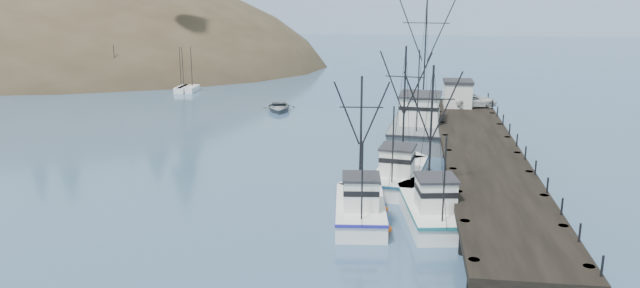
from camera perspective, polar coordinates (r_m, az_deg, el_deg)
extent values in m
plane|color=#324E70|center=(36.04, -5.54, -9.60)|extent=(400.00, 400.00, 0.00)
cube|color=black|center=(50.03, 14.64, -0.91)|extent=(6.00, 44.00, 0.50)
cylinder|color=black|center=(31.32, 13.79, -11.86)|extent=(0.56, 0.56, 2.00)
cylinder|color=black|center=(32.31, 23.20, -11.82)|extent=(0.56, 0.56, 2.00)
cylinder|color=black|center=(35.85, 13.03, -8.32)|extent=(0.56, 0.56, 2.00)
cylinder|color=black|center=(36.72, 21.22, -8.41)|extent=(0.56, 0.56, 2.00)
cylinder|color=black|center=(40.49, 12.45, -5.58)|extent=(0.56, 0.56, 2.00)
cylinder|color=black|center=(41.26, 19.69, -5.73)|extent=(0.56, 0.56, 2.00)
cylinder|color=black|center=(45.21, 11.99, -3.40)|extent=(0.56, 0.56, 2.00)
cylinder|color=black|center=(45.90, 18.49, -3.58)|extent=(0.56, 0.56, 2.00)
cylinder|color=black|center=(49.98, 11.62, -1.64)|extent=(0.56, 0.56, 2.00)
cylinder|color=black|center=(50.61, 17.50, -1.83)|extent=(0.56, 0.56, 2.00)
cylinder|color=black|center=(54.79, 11.32, -0.19)|extent=(0.56, 0.56, 2.00)
cylinder|color=black|center=(55.37, 16.69, -0.38)|extent=(0.56, 0.56, 2.00)
cylinder|color=black|center=(59.63, 11.06, 1.03)|extent=(0.56, 0.56, 2.00)
cylinder|color=black|center=(60.16, 16.01, 0.85)|extent=(0.56, 0.56, 2.00)
cylinder|color=black|center=(64.50, 10.85, 2.06)|extent=(0.56, 0.56, 2.00)
cylinder|color=black|center=(64.99, 15.43, 1.89)|extent=(0.56, 0.56, 2.00)
cylinder|color=black|center=(69.39, 10.66, 2.95)|extent=(0.56, 0.56, 2.00)
cylinder|color=black|center=(69.84, 14.93, 2.78)|extent=(0.56, 0.56, 2.00)
ellipsoid|color=#382D1E|center=(136.32, -27.14, 4.27)|extent=(132.00, 78.00, 51.00)
cube|color=beige|center=(100.08, -19.59, 6.13)|extent=(4.00, 5.00, 2.80)
cube|color=beige|center=(106.40, -21.50, 6.42)|extent=(4.00, 5.00, 2.80)
cube|color=beige|center=(103.71, -16.10, 6.67)|extent=(4.00, 5.00, 2.80)
cube|color=#9EB2C6|center=(202.47, 8.63, 10.30)|extent=(360.00, 40.00, 26.00)
cube|color=silver|center=(222.64, -4.61, 10.79)|extent=(180.00, 25.00, 18.00)
cube|color=white|center=(109.99, -19.36, 6.26)|extent=(1.00, 3.50, 0.90)
cylinder|color=black|center=(109.64, -19.48, 7.76)|extent=(0.08, 0.08, 6.00)
cube|color=white|center=(93.06, -18.09, 4.98)|extent=(1.00, 3.50, 0.90)
cylinder|color=black|center=(92.66, -18.23, 6.75)|extent=(0.08, 0.08, 6.00)
cube|color=white|center=(103.57, -15.98, 6.05)|extent=(1.00, 3.50, 0.90)
cylinder|color=black|center=(103.21, -16.09, 7.64)|extent=(0.08, 0.08, 6.00)
cube|color=white|center=(98.16, -10.56, 5.92)|extent=(1.00, 3.50, 0.90)
cylinder|color=black|center=(97.78, -10.64, 7.60)|extent=(0.08, 0.08, 6.00)
cube|color=white|center=(106.65, -21.87, 5.80)|extent=(1.00, 3.50, 0.90)
cylinder|color=black|center=(106.29, -22.02, 7.34)|extent=(0.08, 0.08, 6.00)
cube|color=white|center=(88.12, -11.57, 4.90)|extent=(1.00, 3.50, 0.90)
cylinder|color=black|center=(87.69, -11.66, 6.77)|extent=(0.08, 0.08, 6.00)
cube|color=white|center=(88.35, -12.33, 4.88)|extent=(1.00, 3.50, 0.90)
cylinder|color=black|center=(87.93, -12.43, 6.75)|extent=(0.08, 0.08, 6.00)
cube|color=white|center=(109.35, -19.61, 6.20)|extent=(1.00, 3.50, 0.90)
cylinder|color=black|center=(109.00, -19.74, 7.70)|extent=(0.08, 0.08, 6.00)
cube|color=white|center=(88.47, -12.55, 4.89)|extent=(1.00, 3.50, 0.90)
cylinder|color=black|center=(88.05, -12.65, 6.74)|extent=(0.08, 0.08, 6.00)
cube|color=white|center=(40.30, 10.12, -6.39)|extent=(4.41, 8.45, 1.60)
cube|color=white|center=(44.01, 9.09, -4.52)|extent=(3.10, 3.10, 1.60)
cube|color=#1B656C|center=(40.06, 10.16, -5.45)|extent=(4.50, 8.67, 0.18)
cube|color=silver|center=(38.76, 10.53, -4.51)|extent=(2.54, 2.60, 1.90)
cube|color=#26262B|center=(38.44, 10.60, -3.06)|extent=(2.76, 2.83, 0.16)
cylinder|color=black|center=(39.97, 10.09, 1.04)|extent=(0.14, 0.14, 8.52)
cylinder|color=black|center=(36.34, 11.30, -3.18)|extent=(0.10, 0.10, 5.11)
cube|color=white|center=(39.90, 3.69, -6.40)|extent=(3.77, 7.81, 1.60)
cube|color=white|center=(43.44, 3.57, -4.61)|extent=(3.03, 3.03, 1.60)
cube|color=#232093|center=(39.65, 3.70, -5.46)|extent=(3.85, 8.01, 0.18)
cube|color=silver|center=(38.39, 3.76, -4.48)|extent=(2.33, 2.33, 1.90)
cube|color=#26262B|center=(38.06, 3.79, -3.01)|extent=(2.53, 2.54, 0.16)
cylinder|color=black|center=(39.59, 3.76, 0.59)|extent=(0.14, 0.14, 7.84)
cylinder|color=black|center=(36.11, 3.87, -3.38)|extent=(0.10, 0.10, 4.70)
cube|color=white|center=(46.92, 7.24, -3.23)|extent=(4.42, 8.77, 1.60)
cube|color=white|center=(50.89, 8.00, -1.83)|extent=(3.20, 3.20, 1.60)
cube|color=navy|center=(46.71, 7.26, -2.41)|extent=(4.52, 9.00, 0.18)
cube|color=silver|center=(45.40, 7.08, -1.53)|extent=(2.58, 2.67, 1.90)
cube|color=#26262B|center=(45.12, 7.13, -0.27)|extent=(2.81, 2.91, 0.16)
cylinder|color=black|center=(46.84, 7.70, 3.40)|extent=(0.14, 0.14, 8.96)
cylinder|color=black|center=(42.89, 6.68, -0.07)|extent=(0.10, 0.10, 5.38)
cube|color=slate|center=(61.73, 9.17, 1.34)|extent=(6.27, 14.85, 2.20)
cube|color=slate|center=(68.79, 9.59, 2.68)|extent=(5.01, 5.01, 2.20)
cube|color=black|center=(61.51, 9.21, 2.24)|extent=(6.40, 15.23, 0.18)
cube|color=silver|center=(59.41, 9.13, 3.19)|extent=(3.86, 4.37, 2.60)
cube|color=#26262B|center=(59.16, 9.19, 4.50)|extent=(4.19, 4.77, 0.16)
cylinder|color=black|center=(62.73, 9.58, 8.12)|extent=(0.14, 0.14, 12.01)
cylinder|color=black|center=(55.36, 8.96, 4.79)|extent=(0.10, 0.10, 7.20)
cube|color=silver|center=(67.14, 12.46, 4.43)|extent=(2.80, 3.00, 2.50)
cube|color=#26262B|center=(66.91, 12.53, 5.61)|extent=(3.00, 3.20, 0.30)
imported|color=silver|center=(67.40, 13.92, 3.88)|extent=(5.23, 3.47, 1.33)
imported|color=slate|center=(73.77, -3.80, 3.07)|extent=(4.80, 6.05, 1.13)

